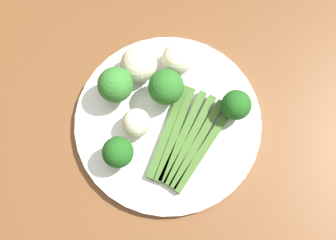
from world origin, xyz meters
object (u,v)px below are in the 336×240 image
broccoli_back_right (118,152)px  broccoli_front (236,105)px  broccoli_near_center (115,85)px  dining_table (201,125)px  cauliflower_left (139,64)px  cauliflower_mid (177,59)px  cauliflower_front_left (136,123)px  broccoli_outer_edge (166,87)px  plate (168,122)px  asparagus_bundle (186,139)px

broccoli_back_right → broccoli_front: 0.19m
broccoli_back_right → broccoli_near_center: broccoli_near_center is taller
dining_table → broccoli_back_right: broccoli_back_right is taller
cauliflower_left → cauliflower_mid: (-0.01, 0.06, -0.00)m
dining_table → broccoli_front: 0.15m
broccoli_back_right → cauliflower_left: 0.15m
broccoli_near_center → dining_table: bearing=85.2°
cauliflower_left → cauliflower_front_left: (0.09, 0.00, -0.01)m
broccoli_near_center → cauliflower_left: 0.05m
broccoli_outer_edge → plate: bearing=7.5°
broccoli_back_right → asparagus_bundle: bearing=108.8°
dining_table → cauliflower_front_left: bearing=-68.7°
broccoli_back_right → cauliflower_front_left: broccoli_back_right is taller
dining_table → broccoli_near_center: broccoli_near_center is taller
broccoli_back_right → broccoli_near_center: bearing=-172.7°
plate → broccoli_front: (-0.02, 0.10, 0.04)m
dining_table → asparagus_bundle: 0.13m
plate → broccoli_front: broccoli_front is taller
asparagus_bundle → broccoli_back_right: 0.11m
cauliflower_left → cauliflower_mid: size_ratio=1.15×
broccoli_back_right → broccoli_near_center: size_ratio=0.85×
broccoli_outer_edge → cauliflower_left: size_ratio=1.17×
broccoli_outer_edge → cauliflower_front_left: (0.05, -0.04, -0.02)m
plate → broccoli_outer_edge: 0.06m
cauliflower_left → dining_table: bearing=64.3°
dining_table → cauliflower_mid: 0.16m
broccoli_near_center → cauliflower_left: (-0.04, 0.03, -0.01)m
broccoli_near_center → cauliflower_left: broccoli_near_center is taller
cauliflower_left → broccoli_front: bearing=68.6°
plate → asparagus_bundle: asparagus_bundle is taller
dining_table → broccoli_back_right: size_ratio=24.76×
broccoli_outer_edge → broccoli_front: bearing=79.5°
plate → cauliflower_mid: size_ratio=5.87×
broccoli_back_right → plate: bearing=131.9°
broccoli_near_center → cauliflower_mid: 0.11m
asparagus_bundle → broccoli_outer_edge: 0.09m
dining_table → cauliflower_mid: bearing=-143.6°
broccoli_front → broccoli_near_center: (-0.02, -0.19, 0.01)m
broccoli_near_center → broccoli_back_right: bearing=7.3°
cauliflower_front_left → broccoli_back_right: bearing=-23.9°
broccoli_outer_edge → broccoli_front: 0.11m
cauliflower_mid → plate: bearing=-5.3°
plate → cauliflower_mid: 0.10m
asparagus_bundle → cauliflower_left: cauliflower_left is taller
cauliflower_left → cauliflower_front_left: size_ratio=1.30×
broccoli_back_right → cauliflower_mid: size_ratio=1.14×
plate → cauliflower_mid: bearing=174.7°
cauliflower_front_left → dining_table: bearing=111.3°
plate → broccoli_outer_edge: (-0.04, -0.01, 0.05)m
broccoli_front → broccoli_near_center: size_ratio=0.84×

